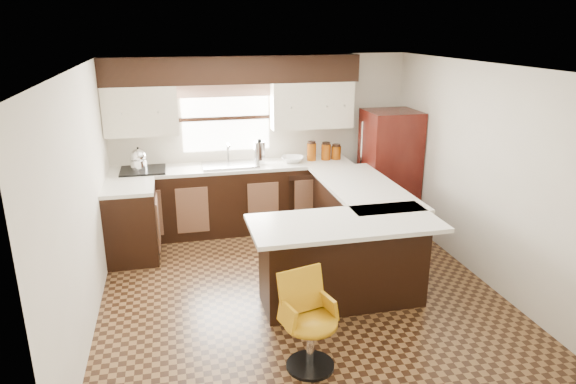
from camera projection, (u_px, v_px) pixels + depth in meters
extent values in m
plane|color=#49301A|center=(299.00, 289.00, 5.66)|extent=(4.40, 4.40, 0.00)
plane|color=silver|center=(300.00, 67.00, 4.92)|extent=(4.40, 4.40, 0.00)
plane|color=beige|center=(262.00, 141.00, 7.33)|extent=(4.40, 0.00, 4.40)
plane|color=beige|center=(385.00, 287.00, 3.25)|extent=(4.40, 0.00, 4.40)
plane|color=beige|center=(84.00, 201.00, 4.84)|extent=(0.00, 4.40, 4.40)
plane|color=beige|center=(481.00, 173.00, 5.74)|extent=(0.00, 4.40, 4.40)
cube|color=black|center=(235.00, 199.00, 7.18)|extent=(3.30, 0.60, 0.90)
cube|color=black|center=(132.00, 224.00, 6.29)|extent=(0.60, 0.70, 0.90)
cube|color=silver|center=(234.00, 167.00, 7.04)|extent=(3.30, 0.60, 0.04)
cube|color=silver|center=(128.00, 188.00, 6.15)|extent=(0.60, 0.70, 0.04)
cube|color=black|center=(233.00, 69.00, 6.76)|extent=(3.40, 0.35, 0.36)
cube|color=beige|center=(141.00, 111.00, 6.66)|extent=(0.94, 0.35, 0.64)
cube|color=beige|center=(311.00, 105.00, 7.15)|extent=(1.14, 0.35, 0.64)
cube|color=white|center=(226.00, 118.00, 7.09)|extent=(1.20, 0.02, 0.90)
cube|color=#D19B93|center=(225.00, 90.00, 6.93)|extent=(1.30, 0.06, 0.18)
cube|color=#B2B2B7|center=(230.00, 165.00, 7.00)|extent=(0.75, 0.45, 0.03)
cube|color=black|center=(309.00, 202.00, 7.14)|extent=(0.58, 0.03, 0.78)
cube|color=black|center=(143.00, 170.00, 6.75)|extent=(0.58, 0.50, 0.02)
cube|color=black|center=(358.00, 224.00, 6.29)|extent=(0.60, 1.95, 0.90)
cube|color=black|center=(343.00, 263.00, 5.28)|extent=(1.65, 0.60, 0.90)
cube|color=silver|center=(363.00, 187.00, 6.16)|extent=(0.84, 1.95, 0.04)
cube|color=silver|center=(345.00, 223.00, 5.04)|extent=(1.89, 0.84, 0.04)
cube|color=#3C0E0A|center=(389.00, 169.00, 7.27)|extent=(0.71, 0.68, 1.66)
cylinder|color=silver|center=(260.00, 153.00, 7.06)|extent=(0.15, 0.15, 0.32)
imported|color=white|center=(293.00, 159.00, 7.20)|extent=(0.39, 0.39, 0.08)
cylinder|color=#7B3606|center=(312.00, 152.00, 7.25)|extent=(0.13, 0.13, 0.25)
cylinder|color=#7B3606|center=(326.00, 152.00, 7.30)|extent=(0.14, 0.14, 0.22)
cylinder|color=#7B3606|center=(336.00, 153.00, 7.34)|extent=(0.14, 0.14, 0.19)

